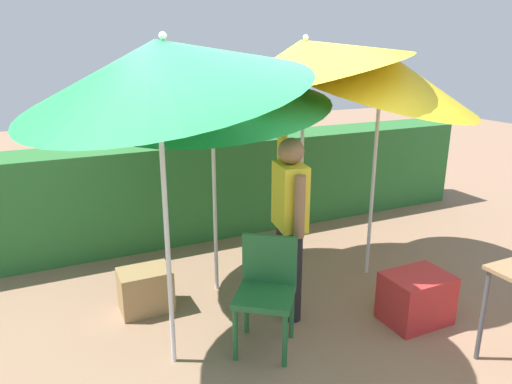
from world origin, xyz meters
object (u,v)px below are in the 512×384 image
at_px(person_vendor, 290,214).
at_px(crate_cardboard, 146,290).
at_px(umbrella_navy, 305,59).
at_px(cooler_box, 416,298).
at_px(umbrella_rainbow, 383,72).
at_px(umbrella_orange, 161,67).
at_px(umbrella_yellow, 214,90).
at_px(chair_plastic, 266,286).

bearing_deg(person_vendor, crate_cardboard, 153.66).
xyz_separation_m(umbrella_navy, cooler_box, (0.51, -1.15, -1.99)).
distance_m(umbrella_rainbow, umbrella_navy, 0.78).
bearing_deg(umbrella_orange, person_vendor, 14.77).
bearing_deg(umbrella_navy, crate_cardboard, 178.56).
distance_m(umbrella_orange, crate_cardboard, 2.17).
relative_size(umbrella_yellow, person_vendor, 1.26).
bearing_deg(umbrella_navy, umbrella_yellow, 172.10).
xyz_separation_m(umbrella_rainbow, cooler_box, (-0.24, -0.96, -1.86)).
height_order(umbrella_yellow, chair_plastic, umbrella_yellow).
bearing_deg(umbrella_yellow, person_vendor, -57.39).
relative_size(umbrella_navy, chair_plastic, 3.00).
height_order(umbrella_rainbow, umbrella_navy, umbrella_navy).
distance_m(person_vendor, crate_cardboard, 1.49).
height_order(chair_plastic, crate_cardboard, chair_plastic).
relative_size(umbrella_rainbow, umbrella_orange, 0.99).
relative_size(umbrella_orange, umbrella_yellow, 1.11).
xyz_separation_m(cooler_box, crate_cardboard, (-2.09, 1.18, -0.02)).
height_order(umbrella_yellow, crate_cardboard, umbrella_yellow).
relative_size(umbrella_yellow, cooler_box, 4.27).
distance_m(umbrella_yellow, chair_plastic, 1.76).
bearing_deg(umbrella_rainbow, crate_cardboard, 174.46).
height_order(umbrella_orange, crate_cardboard, umbrella_orange).
xyz_separation_m(person_vendor, cooler_box, (0.93, -0.61, -0.72)).
height_order(umbrella_rainbow, umbrella_orange, umbrella_orange).
distance_m(umbrella_orange, umbrella_navy, 1.75).
distance_m(chair_plastic, cooler_box, 1.38).
relative_size(umbrella_rainbow, umbrella_yellow, 1.10).
height_order(umbrella_navy, cooler_box, umbrella_navy).
bearing_deg(chair_plastic, umbrella_yellow, 91.27).
bearing_deg(umbrella_navy, cooler_box, -66.08).
height_order(umbrella_orange, umbrella_navy, umbrella_navy).
bearing_deg(crate_cardboard, umbrella_orange, -87.44).
distance_m(umbrella_orange, person_vendor, 1.71).
distance_m(umbrella_navy, cooler_box, 2.35).
relative_size(person_vendor, cooler_box, 3.40).
xyz_separation_m(umbrella_navy, chair_plastic, (-0.82, -0.89, -1.69)).
bearing_deg(person_vendor, umbrella_orange, -165.23).
bearing_deg(umbrella_navy, chair_plastic, -132.68).
relative_size(umbrella_orange, chair_plastic, 2.95).
xyz_separation_m(umbrella_yellow, crate_cardboard, (-0.74, -0.08, -1.75)).
height_order(umbrella_orange, umbrella_yellow, umbrella_orange).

